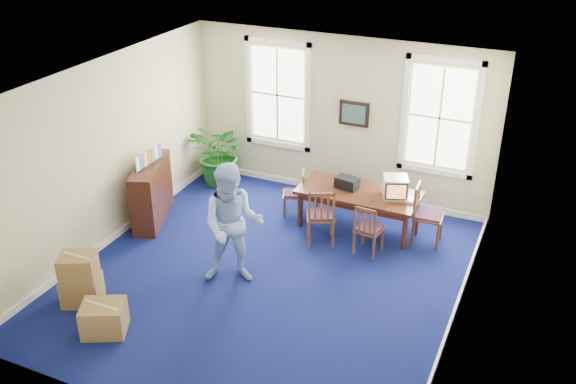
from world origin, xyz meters
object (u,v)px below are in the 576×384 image
at_px(cardboard_boxes, 96,277).
at_px(conference_table, 358,209).
at_px(potted_plant, 221,154).
at_px(man, 233,225).
at_px(crt_tv, 395,187).
at_px(chair_near_left, 321,215).
at_px(credenza, 152,192).

bearing_deg(cardboard_boxes, conference_table, 52.78).
bearing_deg(conference_table, potted_plant, 170.34).
height_order(conference_table, man, man).
distance_m(crt_tv, chair_near_left, 1.39).
height_order(chair_near_left, potted_plant, potted_plant).
height_order(crt_tv, man, man).
distance_m(conference_table, crt_tv, 0.85).
distance_m(man, cardboard_boxes, 2.17).
relative_size(chair_near_left, man, 0.53).
height_order(conference_table, chair_near_left, chair_near_left).
bearing_deg(crt_tv, chair_near_left, -165.05).
height_order(crt_tv, cardboard_boxes, crt_tv).
bearing_deg(crt_tv, credenza, 176.17).
height_order(crt_tv, credenza, credenza).
distance_m(conference_table, man, 2.77).
bearing_deg(potted_plant, chair_near_left, -25.93).
bearing_deg(chair_near_left, crt_tv, -168.88).
bearing_deg(potted_plant, conference_table, -10.49).
distance_m(potted_plant, cardboard_boxes, 4.35).
bearing_deg(chair_near_left, potted_plant, -50.83).
xyz_separation_m(crt_tv, credenza, (-4.22, -1.31, -0.35)).
relative_size(chair_near_left, potted_plant, 0.78).
bearing_deg(potted_plant, crt_tv, -8.04).
xyz_separation_m(crt_tv, cardboard_boxes, (-3.48, -3.80, -0.49)).
xyz_separation_m(chair_near_left, potted_plant, (-2.72, 1.32, 0.15)).
relative_size(crt_tv, man, 0.23).
distance_m(conference_table, potted_plant, 3.23).
distance_m(man, potted_plant, 3.55).
height_order(man, credenza, man).
bearing_deg(chair_near_left, conference_table, -145.87).
bearing_deg(man, cardboard_boxes, -162.15).
distance_m(conference_table, chair_near_left, 0.87).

